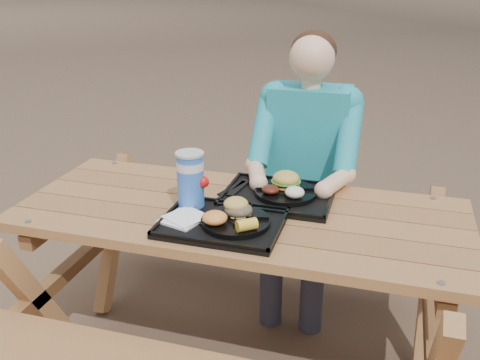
# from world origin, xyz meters

# --- Properties ---
(ground) EXTENTS (60.00, 60.00, 0.00)m
(ground) POSITION_xyz_m (0.00, 0.00, 0.00)
(ground) COLOR #999999
(ground) RESTS_ON ground
(picnic_table) EXTENTS (1.80, 1.49, 0.75)m
(picnic_table) POSITION_xyz_m (0.00, 0.00, 0.38)
(picnic_table) COLOR #999999
(picnic_table) RESTS_ON ground
(tray_near) EXTENTS (0.45, 0.35, 0.02)m
(tray_near) POSITION_xyz_m (-0.02, -0.16, 0.76)
(tray_near) COLOR black
(tray_near) RESTS_ON picnic_table
(tray_far) EXTENTS (0.45, 0.35, 0.02)m
(tray_far) POSITION_xyz_m (0.12, 0.15, 0.76)
(tray_far) COLOR black
(tray_far) RESTS_ON picnic_table
(plate_near) EXTENTS (0.26, 0.26, 0.02)m
(plate_near) POSITION_xyz_m (0.03, -0.16, 0.78)
(plate_near) COLOR black
(plate_near) RESTS_ON tray_near
(plate_far) EXTENTS (0.26, 0.26, 0.02)m
(plate_far) POSITION_xyz_m (0.15, 0.16, 0.78)
(plate_far) COLOR black
(plate_far) RESTS_ON tray_far
(napkin_stack) EXTENTS (0.17, 0.17, 0.02)m
(napkin_stack) POSITION_xyz_m (-0.17, -0.19, 0.78)
(napkin_stack) COLOR white
(napkin_stack) RESTS_ON tray_near
(soda_cup) EXTENTS (0.11, 0.11, 0.21)m
(soda_cup) POSITION_xyz_m (-0.19, -0.05, 0.88)
(soda_cup) COLOR blue
(soda_cup) RESTS_ON tray_near
(condiment_bbq) EXTENTS (0.04, 0.04, 0.03)m
(condiment_bbq) POSITION_xyz_m (-0.02, -0.04, 0.78)
(condiment_bbq) COLOR black
(condiment_bbq) RESTS_ON tray_near
(condiment_mustard) EXTENTS (0.05, 0.05, 0.03)m
(condiment_mustard) POSITION_xyz_m (0.04, -0.04, 0.78)
(condiment_mustard) COLOR yellow
(condiment_mustard) RESTS_ON tray_near
(sandwich) EXTENTS (0.10, 0.10, 0.10)m
(sandwich) POSITION_xyz_m (0.03, -0.12, 0.84)
(sandwich) COLOR gold
(sandwich) RESTS_ON plate_near
(mac_cheese) EXTENTS (0.09, 0.09, 0.05)m
(mac_cheese) POSITION_xyz_m (-0.03, -0.22, 0.81)
(mac_cheese) COLOR #FFA043
(mac_cheese) RESTS_ON plate_near
(corn_cob) EXTENTS (0.10, 0.10, 0.04)m
(corn_cob) POSITION_xyz_m (0.09, -0.24, 0.81)
(corn_cob) COLOR yellow
(corn_cob) RESTS_ON plate_near
(cutlery_far) EXTENTS (0.06, 0.19, 0.01)m
(cutlery_far) POSITION_xyz_m (-0.05, 0.16, 0.77)
(cutlery_far) COLOR black
(cutlery_far) RESTS_ON tray_far
(burger) EXTENTS (0.12, 0.12, 0.10)m
(burger) POSITION_xyz_m (0.15, 0.20, 0.84)
(burger) COLOR gold
(burger) RESTS_ON plate_far
(baked_beans) EXTENTS (0.07, 0.07, 0.03)m
(baked_beans) POSITION_xyz_m (0.10, 0.11, 0.81)
(baked_beans) COLOR #501910
(baked_beans) RESTS_ON plate_far
(potato_salad) EXTENTS (0.08, 0.08, 0.04)m
(potato_salad) POSITION_xyz_m (0.20, 0.10, 0.81)
(potato_salad) COLOR white
(potato_salad) RESTS_ON plate_far
(diner) EXTENTS (0.48, 0.84, 1.28)m
(diner) POSITION_xyz_m (0.17, 0.61, 0.64)
(diner) COLOR #1CCAC4
(diner) RESTS_ON ground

